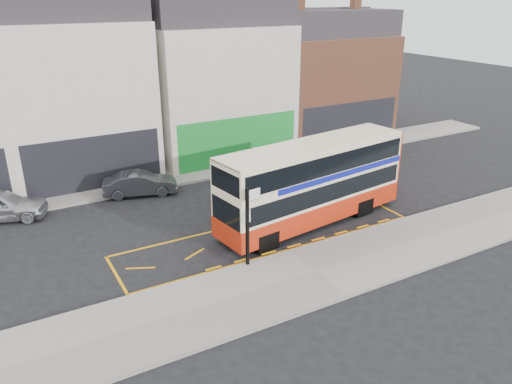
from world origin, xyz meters
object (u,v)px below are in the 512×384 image
car_grey (140,184)px  bus_stop_post (249,220)px  car_white (296,158)px  double_decker_bus (313,182)px  street_tree_right (274,99)px

car_grey → bus_stop_post: bearing=-155.5°
car_grey → car_white: car_white is taller
double_decker_bus → street_tree_right: (4.01, 10.29, 1.72)m
car_white → street_tree_right: street_tree_right is taller
street_tree_right → double_decker_bus: bearing=-111.3°
double_decker_bus → street_tree_right: bearing=61.0°
double_decker_bus → bus_stop_post: (-4.75, -2.27, 0.03)m
car_grey → street_tree_right: bearing=-59.0°
bus_stop_post → car_white: (8.39, 9.13, -1.37)m
double_decker_bus → street_tree_right: size_ratio=1.83×
bus_stop_post → car_grey: bearing=91.3°
car_grey → car_white: (9.86, -0.68, 0.11)m
bus_stop_post → street_tree_right: size_ratio=0.60×
double_decker_bus → car_grey: size_ratio=2.56×
car_grey → car_white: 9.89m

